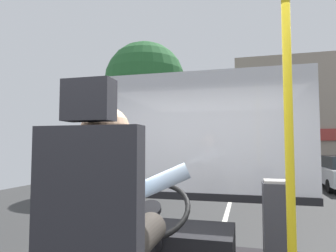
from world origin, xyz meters
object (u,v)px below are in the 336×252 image
Objects in this scene: steering_console at (167,249)px; handrail_pole at (289,152)px; bus_driver at (110,208)px; fare_box at (278,234)px.

steering_console is 0.52× the size of handrail_pole.
fare_box is at bearing 51.72° from bus_driver.
bus_driver is 0.94× the size of fare_box.
bus_driver is 1.22m from steering_console.
steering_console is 1.35× the size of fare_box.
handrail_pole is 2.59× the size of fare_box.
fare_box reaches higher than steering_console.
fare_box is at bearing 88.63° from handrail_pole.
bus_driver is 0.93m from handrail_pole.
steering_console is (0.00, 1.09, -0.55)m from bus_driver.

